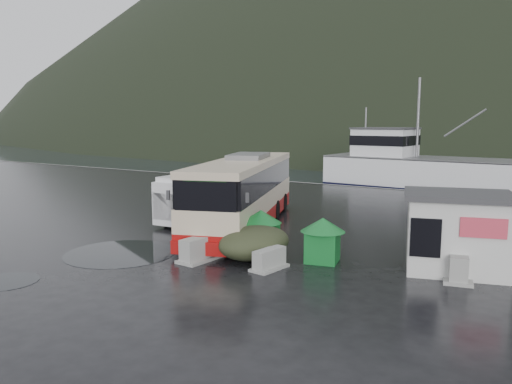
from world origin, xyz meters
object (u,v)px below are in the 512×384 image
Objects in this scene: waste_bin_left at (261,251)px; jersey_barrier_a at (200,260)px; coach_bus at (244,227)px; jersey_barrier_c at (457,279)px; white_van at (204,220)px; ticket_kiosk at (455,271)px; dome_tent at (254,259)px; fishing_trawler at (449,181)px; waste_bin_right at (322,262)px; jersey_barrier_b at (269,269)px.

jersey_barrier_a is (-1.17, -2.30, 0.00)m from waste_bin_left.
jersey_barrier_c is (10.19, -3.01, 0.00)m from coach_bus.
coach_bus is 7.06× the size of jersey_barrier_a.
white_van is 1.71× the size of ticket_kiosk.
jersey_barrier_c reaches higher than jersey_barrier_a.
ticket_kiosk is (6.91, 1.20, 0.00)m from waste_bin_left.
ticket_kiosk reaches higher than white_van.
fishing_trawler is (0.96, 29.45, 0.00)m from dome_tent.
waste_bin_left is 1.01× the size of waste_bin_right.
waste_bin_left is (5.69, -3.64, 0.00)m from white_van.
coach_bus is 25.36m from fishing_trawler.
dome_tent is at bearing -156.90° from waste_bin_right.
fishing_trawler is at bearing 92.62° from waste_bin_right.
jersey_barrier_c is at bearing 22.34° from jersey_barrier_b.
white_van reaches higher than waste_bin_left.
white_van is 1.91× the size of dome_tent.
fishing_trawler reaches higher than jersey_barrier_c.
jersey_barrier_a is at bearing -91.86° from coach_bus.
fishing_trawler is (7.03, 24.75, 0.00)m from white_van.
fishing_trawler is (-1.30, 28.49, 0.00)m from waste_bin_right.
jersey_barrier_c is (0.23, -0.80, 0.00)m from ticket_kiosk.
dome_tent is at bearing -87.87° from fishing_trawler.
waste_bin_right is 28.52m from fishing_trawler.
coach_bus is 2.09× the size of white_van.
white_van is 9.09m from jersey_barrier_b.
jersey_barrier_b is at bearing -42.70° from white_van.
white_van is 3.66× the size of waste_bin_right.
waste_bin_left is at bearing -88.70° from fishing_trawler.
coach_bus is 7.57× the size of waste_bin_left.
coach_bus is at bearing 163.54° from jersey_barrier_c.
dome_tent is 6.91m from jersey_barrier_c.
jersey_barrier_c is at bearing 12.27° from dome_tent.
coach_bus reaches higher than dome_tent.
jersey_barrier_a is at bearing -172.57° from ticket_kiosk.
ticket_kiosk reaches higher than dome_tent.
ticket_kiosk is at bearing 16.95° from waste_bin_right.
ticket_kiosk reaches higher than waste_bin_right.
white_van is at bearing 147.40° from waste_bin_left.
ticket_kiosk is (12.60, -2.43, 0.00)m from white_van.
jersey_barrier_b is 6.08m from jersey_barrier_c.
jersey_barrier_c is (8.30, 2.71, 0.00)m from jersey_barrier_a.
white_van is 9.13m from waste_bin_right.
ticket_kiosk is 0.83m from jersey_barrier_c.
waste_bin_right is 0.52× the size of dome_tent.
waste_bin_right is at bearing -2.05° from waste_bin_left.
jersey_barrier_a is at bearing -171.57° from jersey_barrier_b.
ticket_kiosk is at bearing -16.07° from white_van.
dome_tent is 1.77× the size of jersey_barrier_a.
jersey_barrier_c is (5.62, 2.31, 0.00)m from jersey_barrier_b.
ticket_kiosk is at bearing -32.66° from coach_bus.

